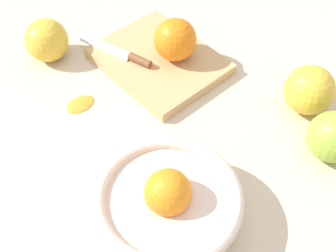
# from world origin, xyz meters

# --- Properties ---
(ground_plane) EXTENTS (2.40, 2.40, 0.00)m
(ground_plane) POSITION_xyz_m (0.00, 0.00, 0.00)
(ground_plane) COLOR beige
(bowl) EXTENTS (0.20, 0.20, 0.10)m
(bowl) POSITION_xyz_m (-0.17, 0.16, 0.04)
(bowl) COLOR beige
(bowl) RESTS_ON ground_plane
(cutting_board) EXTENTS (0.25, 0.22, 0.02)m
(cutting_board) POSITION_xyz_m (0.10, 0.01, 0.01)
(cutting_board) COLOR tan
(cutting_board) RESTS_ON ground_plane
(orange_on_board) EXTENTS (0.08, 0.08, 0.08)m
(orange_on_board) POSITION_xyz_m (0.09, -0.02, 0.06)
(orange_on_board) COLOR orange
(orange_on_board) RESTS_ON cutting_board
(knife) EXTENTS (0.15, 0.08, 0.01)m
(knife) POSITION_xyz_m (0.14, 0.06, 0.02)
(knife) COLOR silver
(knife) RESTS_ON cutting_board
(apple_front_left) EXTENTS (0.08, 0.08, 0.08)m
(apple_front_left) POSITION_xyz_m (-0.21, -0.11, 0.04)
(apple_front_left) COLOR #8EB738
(apple_front_left) RESTS_ON ground_plane
(apple_back_right) EXTENTS (0.08, 0.08, 0.08)m
(apple_back_right) POSITION_xyz_m (0.23, 0.17, 0.04)
(apple_back_right) COLOR gold
(apple_back_right) RESTS_ON ground_plane
(apple_front_left_2) EXTENTS (0.08, 0.08, 0.08)m
(apple_front_left_2) POSITION_xyz_m (-0.12, -0.15, 0.04)
(apple_front_left_2) COLOR gold
(apple_front_left_2) RESTS_ON ground_plane
(citrus_peel) EXTENTS (0.04, 0.06, 0.01)m
(citrus_peel) POSITION_xyz_m (0.09, 0.18, 0.00)
(citrus_peel) COLOR orange
(citrus_peel) RESTS_ON ground_plane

